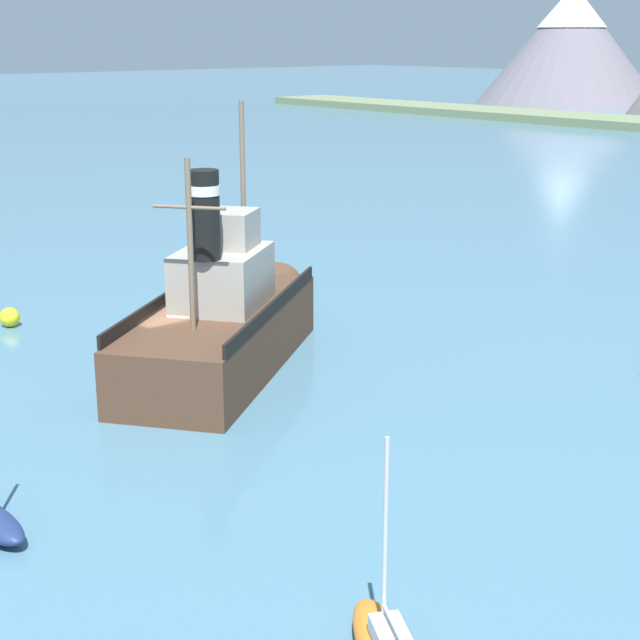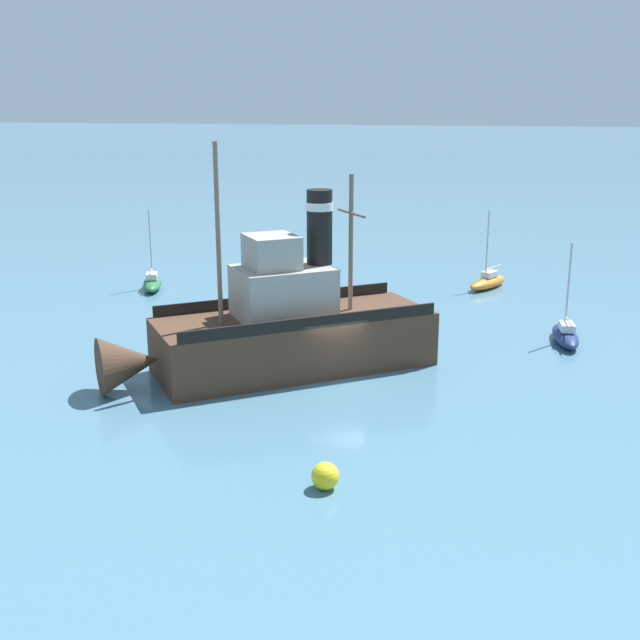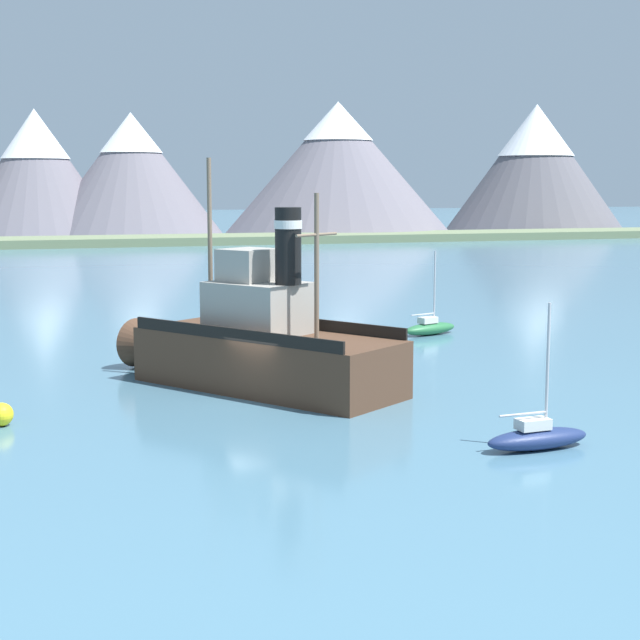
# 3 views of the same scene
# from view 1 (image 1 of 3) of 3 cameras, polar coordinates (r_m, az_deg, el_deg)

# --- Properties ---
(ground_plane) EXTENTS (600.00, 600.00, 0.00)m
(ground_plane) POSITION_cam_1_polar(r_m,az_deg,el_deg) (37.36, -9.15, -3.24)
(ground_plane) COLOR #477289
(old_tugboat) EXTENTS (11.14, 13.67, 9.90)m
(old_tugboat) POSITION_cam_1_polar(r_m,az_deg,el_deg) (37.77, -5.58, 0.03)
(old_tugboat) COLOR #4C3323
(old_tugboat) RESTS_ON ground
(mooring_buoy) EXTENTS (0.86, 0.86, 0.86)m
(mooring_buoy) POSITION_cam_1_polar(r_m,az_deg,el_deg) (45.09, -17.61, 0.15)
(mooring_buoy) COLOR yellow
(mooring_buoy) RESTS_ON ground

